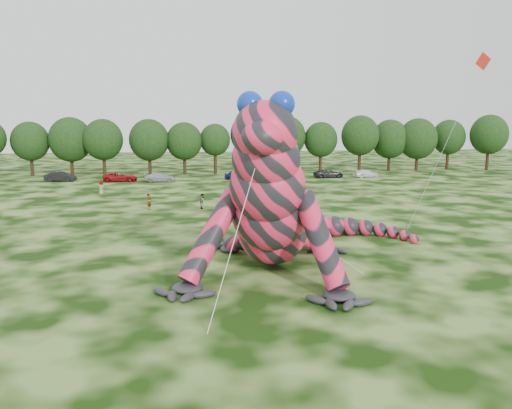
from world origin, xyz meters
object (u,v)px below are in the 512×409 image
object	(u,v)px
tree_4	(31,149)
spectator_1	(203,201)
car_6	(329,174)
spectator_4	(101,188)
car_1	(60,177)
spectator_5	(316,211)
inflatable_gecko	(275,180)
tree_9	(215,149)
car_5	(284,173)
car_4	(238,175)
tree_11	(286,144)
tree_6	(103,148)
flying_kite	(477,74)
tree_10	(250,143)
tree_8	(184,149)
tree_15	(418,145)
tree_7	(149,147)
tree_14	(390,145)
tree_12	(321,147)
car_3	(160,177)
tree_13	(360,144)
spectator_2	(296,188)
spectator_0	(149,202)
tree_16	(448,145)
car_2	(121,177)
car_7	(366,173)
tree_17	(489,142)

from	to	relation	value
tree_4	spectator_1	size ratio (longest dim) A/B	5.62
car_6	spectator_4	distance (m)	36.61
car_1	spectator_5	bearing A→B (deg)	-130.91
inflatable_gecko	car_1	bearing A→B (deg)	133.82
tree_9	car_5	world-z (taller)	tree_9
car_4	spectator_1	size ratio (longest dim) A/B	2.58
tree_11	tree_6	bearing A→B (deg)	-177.24
flying_kite	car_1	distance (m)	61.16
tree_10	car_6	size ratio (longest dim) A/B	2.14
tree_8	tree_15	xyz separation A→B (m)	(42.69, 0.79, 0.35)
spectator_1	spectator_4	world-z (taller)	spectator_4
spectator_4	inflatable_gecko	bearing A→B (deg)	166.04
tree_7	spectator_1	world-z (taller)	tree_7
tree_11	tree_14	world-z (taller)	tree_11
tree_12	car_6	distance (m)	9.80
spectator_4	car_1	bearing A→B (deg)	-12.07
tree_7	car_3	size ratio (longest dim) A/B	2.00
tree_8	car_1	world-z (taller)	tree_8
tree_13	spectator_2	world-z (taller)	tree_13
tree_12	tree_4	bearing A→B (deg)	178.88
spectator_0	spectator_2	bearing A→B (deg)	-37.05
tree_11	tree_16	bearing A→B (deg)	2.13
tree_11	spectator_0	size ratio (longest dim) A/B	5.89
car_4	car_2	bearing A→B (deg)	94.69
inflatable_gecko	spectator_5	size ratio (longest dim) A/B	13.64
tree_12	car_6	bearing A→B (deg)	-96.76
tree_4	tree_11	xyz separation A→B (m)	(43.43, -0.52, 0.51)
tree_15	tree_8	bearing A→B (deg)	-178.95
flying_kite	car_6	world-z (taller)	flying_kite
tree_7	car_5	xyz separation A→B (m)	(21.74, -7.51, -3.99)
car_5	car_6	xyz separation A→B (m)	(7.29, -0.53, -0.06)
flying_kite	spectator_1	distance (m)	28.73
tree_13	car_7	size ratio (longest dim) A/B	2.32
tree_9	car_2	bearing A→B (deg)	-148.75
car_2	tree_8	bearing A→B (deg)	-46.11
car_4	spectator_0	bearing A→B (deg)	158.50
car_1	spectator_0	size ratio (longest dim) A/B	2.67
tree_11	tree_12	bearing A→B (deg)	-4.18
flying_kite	tree_7	distance (m)	58.87
tree_12	car_1	xyz separation A→B (m)	(-43.12, -7.90, -3.73)
car_1	spectator_2	size ratio (longest dim) A/B	2.47
tree_10	tree_17	bearing A→B (deg)	-2.46
tree_16	spectator_4	bearing A→B (deg)	-157.43
tree_7	spectator_2	bearing A→B (deg)	-53.76
tree_15	spectator_0	size ratio (longest dim) A/B	5.63
spectator_2	tree_10	bearing A→B (deg)	136.82
car_2	car_4	distance (m)	17.96
tree_17	spectator_5	xyz separation A→B (m)	(-44.22, -41.42, -4.35)
car_5	car_2	bearing A→B (deg)	102.24
tree_11	car_4	xyz separation A→B (m)	(-9.81, -9.64, -4.33)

